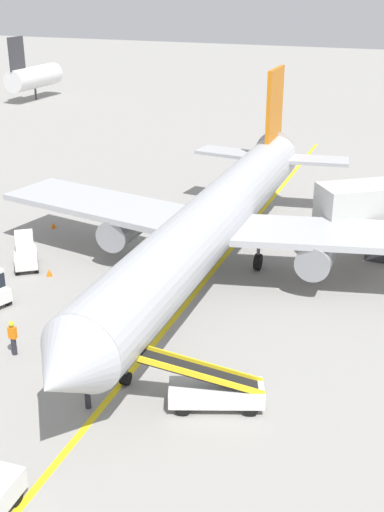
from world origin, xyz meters
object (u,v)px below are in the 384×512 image
belt_loader_forward_hold (213,389)px  safety_cone_wingtip_left (49,273)px  baggage_tug_near_wing (25,252)px  ground_crew_marshaller (87,389)px  airliner (216,218)px  safety_cone_nose_right (53,225)px  ground_crew_wing_walker (13,337)px

belt_loader_forward_hold → safety_cone_wingtip_left: bearing=148.4°
baggage_tug_near_wing → ground_crew_marshaller: 15.06m
airliner → ground_crew_marshaller: (-0.14, -14.09, -2.51)m
baggage_tug_near_wing → safety_cone_nose_right: size_ratio=6.14×
ground_crew_marshaller → safety_cone_nose_right: ground_crew_marshaller is taller
ground_crew_marshaller → safety_cone_wingtip_left: size_ratio=3.86×
ground_crew_marshaller → safety_cone_wingtip_left: ground_crew_marshaller is taller
ground_crew_marshaller → airliner: bearing=89.4°
ground_crew_marshaller → ground_crew_wing_walker: (-5.21, 2.25, 0.00)m
belt_loader_forward_hold → safety_cone_nose_right: bearing=139.4°
airliner → ground_crew_marshaller: size_ratio=20.76×
belt_loader_forward_hold → ground_crew_wing_walker: (-9.78, 0.21, 0.13)m
ground_crew_marshaller → baggage_tug_near_wing: bearing=134.6°
ground_crew_wing_walker → baggage_tug_near_wing: bearing=122.4°
airliner → safety_cone_nose_right: bearing=167.5°
baggage_tug_near_wing → safety_cone_nose_right: (-2.24, 6.24, -0.71)m
airliner → safety_cone_wingtip_left: bearing=-155.6°
ground_crew_marshaller → safety_cone_nose_right: size_ratio=3.86×
safety_cone_nose_right → safety_cone_wingtip_left: bearing=-58.2°
belt_loader_forward_hold → ground_crew_wing_walker: belt_loader_forward_hold is taller
belt_loader_forward_hold → ground_crew_marshaller: bearing=-155.9°
belt_loader_forward_hold → airliner: bearing=110.2°
safety_cone_nose_right → safety_cone_wingtip_left: size_ratio=1.00×
baggage_tug_near_wing → belt_loader_forward_hold: (15.15, -8.69, -0.15)m
baggage_tug_near_wing → ground_crew_marshaller: bearing=-45.4°
baggage_tug_near_wing → safety_cone_nose_right: baggage_tug_near_wing is taller
belt_loader_forward_hold → safety_cone_wingtip_left: size_ratio=11.62×
safety_cone_wingtip_left → ground_crew_marshaller: bearing=-49.7°
ground_crew_wing_walker → safety_cone_wingtip_left: size_ratio=3.86×
airliner → baggage_tug_near_wing: bearing=-162.6°
safety_cone_wingtip_left → belt_loader_forward_hold: bearing=-31.6°
baggage_tug_near_wing → safety_cone_wingtip_left: size_ratio=6.14×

